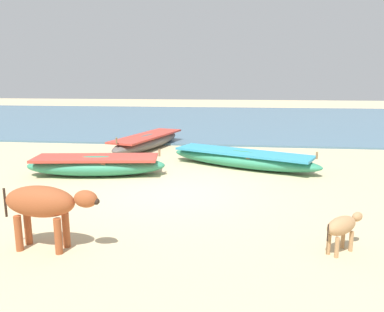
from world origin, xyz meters
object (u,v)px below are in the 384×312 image
fishing_boat_0 (242,159)px  cow_adult_rust (44,204)px  fishing_boat_4 (96,165)px  fishing_boat_1 (147,141)px  calf_near_tan (343,227)px

fishing_boat_0 → cow_adult_rust: (-3.21, -6.14, 0.48)m
fishing_boat_0 → cow_adult_rust: size_ratio=2.97×
fishing_boat_4 → cow_adult_rust: size_ratio=2.46×
fishing_boat_0 → fishing_boat_1: bearing=166.8°
fishing_boat_1 → cow_adult_rust: (0.45, -8.93, 0.47)m
cow_adult_rust → calf_near_tan: bearing=8.2°
fishing_boat_1 → fishing_boat_4: size_ratio=1.18×
cow_adult_rust → calf_near_tan: 4.73m
fishing_boat_0 → cow_adult_rust: cow_adult_rust is taller
fishing_boat_0 → calf_near_tan: 5.90m
fishing_boat_0 → calf_near_tan: (1.49, -5.70, 0.15)m
fishing_boat_1 → cow_adult_rust: size_ratio=2.91×
fishing_boat_1 → fishing_boat_4: (-0.48, -4.24, 0.00)m
fishing_boat_0 → fishing_boat_4: fishing_boat_4 is taller
fishing_boat_4 → fishing_boat_0: bearing=11.3°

